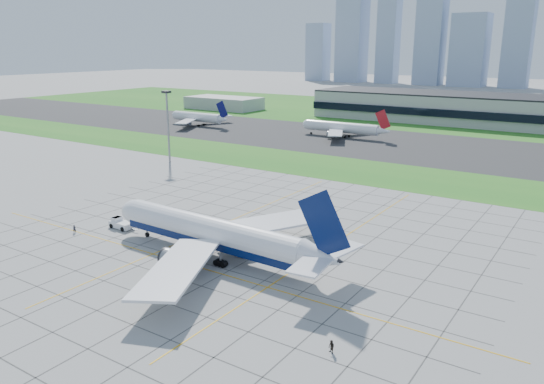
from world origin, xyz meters
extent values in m
plane|color=gray|center=(0.00, 0.00, 0.00)|extent=(1400.00, 1400.00, 0.00)
cube|color=#22691E|center=(0.00, 90.00, 0.02)|extent=(700.00, 35.00, 0.04)
cube|color=#383838|center=(0.00, 145.00, 0.03)|extent=(700.00, 75.00, 0.04)
cube|color=#22691E|center=(0.00, 255.00, 0.02)|extent=(700.00, 145.00, 0.04)
cube|color=#474744|center=(-48.00, 10.00, 0.01)|extent=(0.18, 130.00, 0.02)
cube|color=#474744|center=(-40.00, 10.00, 0.01)|extent=(0.18, 130.00, 0.02)
cube|color=#474744|center=(-32.00, 10.00, 0.01)|extent=(0.18, 130.00, 0.02)
cube|color=#474744|center=(-24.00, 10.00, 0.01)|extent=(0.18, 130.00, 0.02)
cube|color=#474744|center=(-16.00, 10.00, 0.01)|extent=(0.18, 130.00, 0.02)
cube|color=#474744|center=(-8.00, 10.00, 0.01)|extent=(0.18, 130.00, 0.02)
cube|color=#474744|center=(0.00, 10.00, 0.01)|extent=(0.18, 130.00, 0.02)
cube|color=#474744|center=(8.00, 10.00, 0.01)|extent=(0.18, 130.00, 0.02)
cube|color=#474744|center=(16.00, 10.00, 0.01)|extent=(0.18, 130.00, 0.02)
cube|color=#474744|center=(24.00, 10.00, 0.01)|extent=(0.18, 130.00, 0.02)
cube|color=#474744|center=(32.00, 10.00, 0.01)|extent=(0.18, 130.00, 0.02)
cube|color=#474744|center=(40.00, 10.00, 0.01)|extent=(0.18, 130.00, 0.02)
cube|color=#474744|center=(48.00, 10.00, 0.01)|extent=(0.18, 130.00, 0.02)
cube|color=#474744|center=(0.00, -40.00, 0.01)|extent=(110.00, 0.18, 0.02)
cube|color=#474744|center=(0.00, -32.00, 0.01)|extent=(110.00, 0.18, 0.02)
cube|color=#474744|center=(0.00, -24.00, 0.01)|extent=(110.00, 0.18, 0.02)
cube|color=#474744|center=(0.00, -16.00, 0.01)|extent=(110.00, 0.18, 0.02)
cube|color=#474744|center=(0.00, -8.00, 0.01)|extent=(110.00, 0.18, 0.02)
cube|color=#474744|center=(0.00, 0.00, 0.01)|extent=(110.00, 0.18, 0.02)
cube|color=#474744|center=(0.00, 8.00, 0.01)|extent=(110.00, 0.18, 0.02)
cube|color=#474744|center=(0.00, 16.00, 0.01)|extent=(110.00, 0.18, 0.02)
cube|color=#474744|center=(0.00, 24.00, 0.01)|extent=(110.00, 0.18, 0.02)
cube|color=#474744|center=(0.00, 32.00, 0.01)|extent=(110.00, 0.18, 0.02)
cube|color=#474744|center=(0.00, 40.00, 0.01)|extent=(110.00, 0.18, 0.02)
cube|color=#474744|center=(0.00, 48.00, 0.01)|extent=(110.00, 0.18, 0.02)
cube|color=#474744|center=(0.00, 56.00, 0.01)|extent=(110.00, 0.18, 0.02)
cube|color=#474744|center=(0.00, 64.00, 0.01)|extent=(110.00, 0.18, 0.02)
cube|color=#E0A10B|center=(0.00, -2.00, 0.02)|extent=(120.00, 0.25, 0.03)
cube|color=#E0A10B|center=(-10.00, 20.00, 0.02)|extent=(0.25, 100.00, 0.03)
cube|color=#E0A10B|center=(18.00, 20.00, 0.02)|extent=(0.25, 100.00, 0.03)
cube|color=#B7B7B2|center=(-160.00, 210.00, 4.00)|extent=(50.00, 25.00, 8.00)
cylinder|color=gray|center=(-70.00, 65.00, 12.50)|extent=(0.70, 0.70, 25.00)
cube|color=black|center=(-70.00, 65.00, 25.20)|extent=(2.50, 2.50, 0.80)
cube|color=#96A8C4|center=(-258.00, 520.00, 34.00)|extent=(24.00, 21.60, 68.00)
cube|color=#96A8C4|center=(-213.00, 520.00, 71.00)|extent=(31.00, 27.90, 142.00)
cube|color=#96A8C4|center=(-168.00, 520.00, 47.50)|extent=(22.00, 19.80, 95.00)
cube|color=#96A8C4|center=(-120.00, 520.00, 80.00)|extent=(28.00, 25.20, 160.00)
cube|color=#96A8C4|center=(-78.00, 520.00, 37.00)|extent=(35.00, 31.50, 74.00)
cube|color=#96A8C4|center=(-32.00, 520.00, 59.00)|extent=(26.00, 23.40, 118.00)
cylinder|color=white|center=(0.75, 3.88, 5.25)|extent=(43.31, 7.12, 5.63)
cube|color=#071648|center=(0.75, 3.88, 3.47)|extent=(43.30, 6.74, 1.50)
ellipsoid|color=white|center=(-20.81, 4.62, 5.25)|extent=(9.19, 5.94, 5.63)
cube|color=black|center=(-22.87, 4.70, 5.72)|extent=(2.17, 3.07, 0.56)
cone|color=white|center=(25.59, 3.01, 5.53)|extent=(7.68, 5.60, 5.35)
cube|color=#071648|center=(26.06, 3.00, 11.82)|extent=(10.24, 0.82, 11.97)
cube|color=white|center=(6.90, 18.68, 4.31)|extent=(19.79, 27.16, 0.91)
cube|color=white|center=(5.85, -11.32, 4.31)|extent=(18.41, 27.43, 0.91)
cylinder|color=slate|center=(1.09, 13.72, 2.44)|extent=(6.22, 3.77, 3.56)
cylinder|color=slate|center=(0.41, -5.97, 2.44)|extent=(6.22, 3.77, 3.56)
cylinder|color=gray|center=(-18.46, 4.54, 1.22)|extent=(0.35, 0.35, 2.44)
cylinder|color=black|center=(-18.46, 4.54, 0.52)|extent=(1.05, 0.50, 1.03)
cylinder|color=black|center=(5.54, 6.71, 0.61)|extent=(1.26, 1.17, 1.22)
cylinder|color=black|center=(5.33, 0.71, 0.61)|extent=(1.26, 1.17, 1.22)
cube|color=white|center=(-27.62, 5.31, 0.89)|extent=(5.99, 2.96, 1.38)
cube|color=white|center=(-29.19, 5.36, 1.87)|extent=(1.84, 2.22, 1.08)
cube|color=black|center=(-29.19, 5.36, 2.07)|extent=(1.64, 2.02, 0.69)
cube|color=gray|center=(-23.40, 5.16, 0.59)|extent=(2.95, 0.28, 0.18)
cylinder|color=black|center=(-29.54, 6.65, 0.54)|extent=(1.10, 0.53, 1.08)
cylinder|color=black|center=(-29.63, 4.10, 0.54)|extent=(1.10, 0.53, 1.08)
cylinder|color=black|center=(-25.61, 6.52, 0.54)|extent=(1.10, 0.53, 1.08)
cylinder|color=black|center=(-25.70, 3.96, 0.54)|extent=(1.10, 0.53, 1.08)
imported|color=black|center=(-34.04, -2.65, 0.91)|extent=(0.76, 0.79, 1.82)
imported|color=black|center=(36.75, -14.24, 0.95)|extent=(1.14, 1.04, 1.90)
cylinder|color=white|center=(-122.99, 140.95, 4.50)|extent=(30.28, 4.80, 4.80)
cube|color=#07074C|center=(-106.17, 140.95, 9.50)|extent=(7.46, 0.40, 9.15)
cube|color=white|center=(-120.89, 151.95, 3.70)|extent=(13.89, 20.66, 0.40)
cube|color=white|center=(-120.89, 129.95, 3.70)|extent=(13.89, 20.66, 0.40)
cylinder|color=black|center=(-120.47, 143.15, 0.50)|extent=(1.00, 1.00, 1.00)
cylinder|color=black|center=(-120.47, 138.75, 0.50)|extent=(1.00, 1.00, 1.00)
cylinder|color=white|center=(-42.46, 149.41, 4.50)|extent=(36.03, 4.80, 4.80)
cube|color=#B2141E|center=(-22.45, 149.41, 9.50)|extent=(7.46, 0.40, 9.15)
cube|color=white|center=(-39.96, 160.41, 3.70)|extent=(13.89, 20.66, 0.40)
cube|color=white|center=(-39.96, 138.41, 3.70)|extent=(13.89, 20.66, 0.40)
cylinder|color=black|center=(-39.46, 151.61, 0.50)|extent=(1.00, 1.00, 1.00)
cylinder|color=black|center=(-39.46, 147.21, 0.50)|extent=(1.00, 1.00, 1.00)
camera|label=1|loc=(65.35, -72.29, 40.55)|focal=35.00mm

